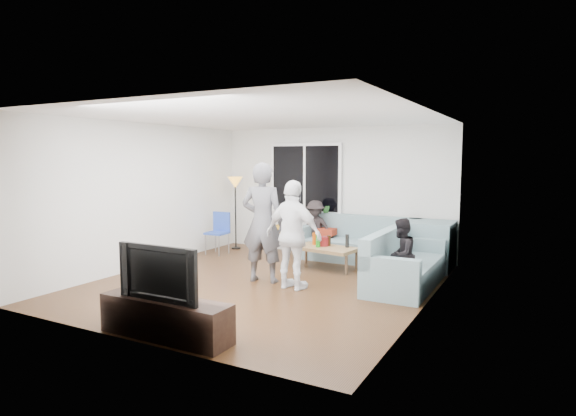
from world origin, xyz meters
The scene contains 31 objects.
floor centered at (0.00, 0.00, -0.02)m, with size 5.00×5.50×0.04m, color #56351C.
ceiling centered at (0.00, 0.00, 2.62)m, with size 5.00×5.50×0.04m, color white.
wall_back centered at (0.00, 2.77, 1.30)m, with size 5.00×0.04×2.60m, color silver.
wall_front centered at (0.00, -2.77, 1.30)m, with size 5.00×0.04×2.60m, color silver.
wall_left centered at (-2.52, 0.00, 1.30)m, with size 0.04×5.50×2.60m, color silver.
wall_right centered at (2.52, 0.00, 1.30)m, with size 0.04×5.50×2.60m, color silver.
window_frame centered at (-0.60, 2.69, 1.55)m, with size 1.62×0.06×1.47m, color white.
window_glass centered at (-0.60, 2.65, 1.55)m, with size 1.50×0.02×1.35m, color black.
window_mullion centered at (-0.60, 2.64, 1.55)m, with size 0.05×0.03×1.35m, color white.
radiator centered at (-0.60, 2.65, 0.31)m, with size 1.30×0.12×0.62m, color silver.
potted_plant centered at (-0.11, 2.62, 0.81)m, with size 0.21×0.17×0.39m, color #2C6729.
vase centered at (-0.66, 2.62, 0.70)m, with size 0.15×0.15×0.16m, color silver.
sofa_back_section centered at (0.71, 2.27, 0.42)m, with size 2.30×0.85×0.85m, color gray, non-canonical shape.
sofa_right_section centered at (2.02, 0.87, 0.42)m, with size 0.85×2.00×0.85m, color gray, non-canonical shape.
sofa_corner centered at (2.06, 2.27, 0.42)m, with size 0.85×0.85×0.85m, color gray.
cushion_yellow centered at (-0.89, 2.25, 0.51)m, with size 0.38×0.32×0.14m, color #C68A1D.
cushion_red centered at (0.04, 2.33, 0.51)m, with size 0.36×0.30×0.13m, color maroon.
coffee_table centered at (0.45, 1.36, 0.20)m, with size 1.10×0.60×0.40m, color olive.
pitcher centered at (0.39, 1.42, 0.49)m, with size 0.17×0.17×0.17m, color maroon.
side_chair centered at (-2.05, 1.52, 0.43)m, with size 0.40×0.40×0.86m, color #2948B2, non-canonical shape.
floor_lamp centered at (-2.05, 2.20, 0.78)m, with size 0.32×0.32×1.56m, color gold, non-canonical shape.
player_left centered at (-0.08, 0.08, 0.96)m, with size 0.70×0.46×1.91m, color #4F4E54.
player_right centered at (0.55, -0.07, 0.83)m, with size 0.97×0.40×1.65m, color white.
spectator_right centered at (2.02, 0.56, 0.55)m, with size 0.53×0.42×1.10m, color black.
spectator_back centered at (-0.19, 2.30, 0.56)m, with size 0.73×0.42×1.13m, color black.
tv_console centered at (0.23, -2.50, 0.22)m, with size 1.60×0.40×0.44m, color #322119.
television centered at (0.23, -2.50, 0.75)m, with size 1.06×0.14×0.61m, color black.
bottle_e centered at (0.81, 1.50, 0.52)m, with size 0.07×0.07×0.23m, color black.
bottle_b centered at (0.35, 1.26, 0.51)m, with size 0.08×0.08×0.22m, color #1D951B.
bottle_c centered at (0.47, 1.47, 0.49)m, with size 0.07×0.07×0.19m, color black.
bottle_a centered at (0.18, 1.46, 0.51)m, with size 0.07×0.07×0.22m, color #D2500C.
Camera 1 is at (3.84, -6.39, 1.98)m, focal length 29.97 mm.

